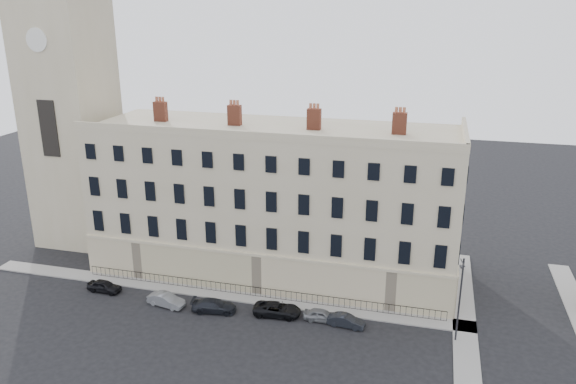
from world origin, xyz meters
name	(u,v)px	position (x,y,z in m)	size (l,w,h in m)	color
ground	(304,337)	(0.00, 0.00, 0.00)	(160.00, 160.00, 0.00)	black
terrace	(274,200)	(-5.97, 11.97, 7.50)	(36.22, 12.22, 17.00)	#BDB08C
church_tower	(67,79)	(-30.00, 14.00, 18.66)	(8.00, 8.13, 44.00)	#BDB08C
pavement_terrace	(214,293)	(-10.00, 5.00, 0.06)	(48.00, 2.00, 0.12)	gray
pavement_east_return	(463,309)	(13.00, 8.00, 0.06)	(2.00, 24.00, 0.12)	gray
railings	(255,292)	(-6.00, 5.40, 0.55)	(35.00, 0.04, 0.96)	black
car_a	(104,286)	(-20.40, 2.68, 0.57)	(1.36, 3.37, 1.15)	black
car_b	(166,300)	(-13.40, 1.73, 0.59)	(1.25, 3.59, 1.18)	slate
car_c	(214,306)	(-8.77, 1.89, 0.58)	(1.64, 4.03, 1.17)	black
car_d	(277,309)	(-3.10, 2.74, 0.59)	(1.95, 4.23, 1.18)	black
car_e	(322,315)	(0.93, 2.84, 0.54)	(1.28, 3.19, 1.09)	slate
car_f	(346,321)	(3.13, 2.51, 0.53)	(1.12, 3.22, 1.06)	black
streetlamp	(460,297)	(12.18, 2.51, 4.13)	(0.44, 1.60, 7.45)	#313136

